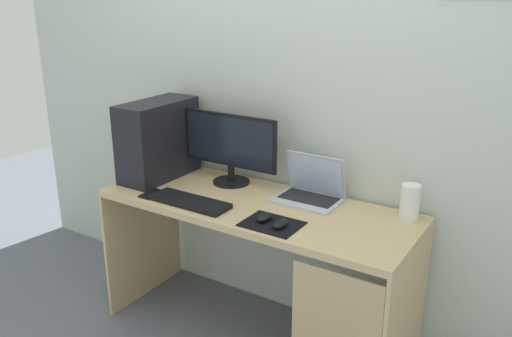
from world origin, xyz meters
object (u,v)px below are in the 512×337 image
(speaker, at_px, (410,202))
(cell_phone, at_px, (152,194))
(mouse_right, at_px, (280,224))
(pc_tower, at_px, (158,140))
(monitor, at_px, (230,147))
(laptop, at_px, (310,191))
(mouse_left, at_px, (265,217))
(keyboard, at_px, (190,202))

(speaker, relative_size, cell_phone, 1.29)
(mouse_right, bearing_deg, pc_tower, 165.68)
(cell_phone, bearing_deg, speaker, 18.66)
(monitor, xyz_separation_m, cell_phone, (-0.24, -0.36, -0.20))
(cell_phone, bearing_deg, monitor, 56.05)
(laptop, relative_size, speaker, 1.91)
(mouse_left, xyz_separation_m, cell_phone, (-0.66, -0.03, -0.02))
(monitor, distance_m, keyboard, 0.40)
(speaker, relative_size, mouse_right, 1.75)
(pc_tower, bearing_deg, monitor, 16.89)
(cell_phone, bearing_deg, keyboard, 2.44)
(keyboard, height_order, mouse_right, mouse_right)
(keyboard, bearing_deg, mouse_left, 2.72)
(keyboard, xyz_separation_m, cell_phone, (-0.24, -0.01, -0.01))
(pc_tower, height_order, keyboard, pc_tower)
(pc_tower, xyz_separation_m, mouse_right, (0.91, -0.23, -0.19))
(pc_tower, distance_m, keyboard, 0.50)
(pc_tower, relative_size, keyboard, 1.12)
(pc_tower, distance_m, speaker, 1.38)
(laptop, distance_m, speaker, 0.49)
(laptop, height_order, cell_phone, laptop)
(monitor, relative_size, laptop, 1.79)
(keyboard, bearing_deg, speaker, 22.38)
(laptop, relative_size, mouse_right, 3.34)
(laptop, bearing_deg, cell_phone, -152.06)
(laptop, relative_size, mouse_left, 3.34)
(speaker, height_order, mouse_left, speaker)
(pc_tower, bearing_deg, mouse_left, -14.27)
(pc_tower, xyz_separation_m, speaker, (1.36, 0.17, -0.13))
(monitor, distance_m, mouse_left, 0.57)
(laptop, xyz_separation_m, mouse_left, (-0.05, -0.35, -0.02))
(monitor, xyz_separation_m, mouse_left, (0.42, -0.33, -0.19))
(monitor, height_order, mouse_right, monitor)
(monitor, distance_m, speaker, 0.97)
(pc_tower, height_order, cell_phone, pc_tower)
(keyboard, relative_size, mouse_left, 4.38)
(pc_tower, distance_m, cell_phone, 0.35)
(pc_tower, xyz_separation_m, cell_phone, (0.16, -0.24, -0.21))
(monitor, height_order, laptop, monitor)
(mouse_left, bearing_deg, monitor, 141.93)
(monitor, relative_size, speaker, 3.41)
(monitor, bearing_deg, cell_phone, -123.95)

